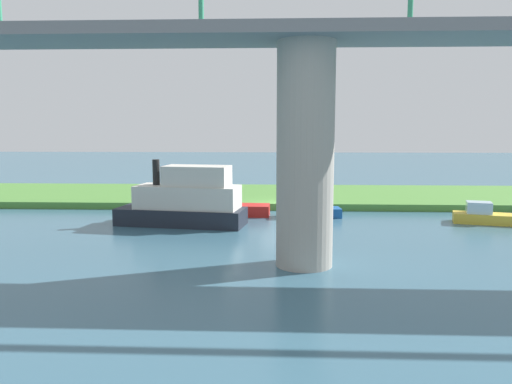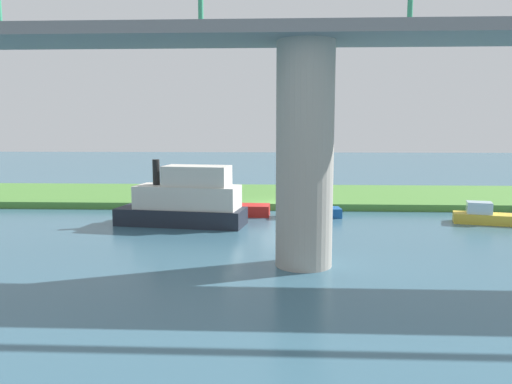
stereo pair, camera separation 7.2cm
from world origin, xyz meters
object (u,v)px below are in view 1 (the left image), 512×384
(mooring_post, at_px, (222,197))
(bridge_pylon, at_px, (305,156))
(person_on_bank, at_px, (310,188))
(pontoon_yellow, at_px, (185,201))
(riverboat_paddlewheel, at_px, (232,207))
(motorboat_red, at_px, (308,210))
(houseboat_blue, at_px, (486,216))

(mooring_post, bearing_deg, bridge_pylon, 109.26)
(bridge_pylon, distance_m, person_on_bank, 18.29)
(pontoon_yellow, bearing_deg, riverboat_paddlewheel, -126.06)
(bridge_pylon, height_order, riverboat_paddlewheel, bridge_pylon)
(mooring_post, relative_size, pontoon_yellow, 0.09)
(motorboat_red, bearing_deg, person_on_bank, -94.14)
(pontoon_yellow, distance_m, houseboat_blue, 18.71)
(mooring_post, bearing_deg, houseboat_blue, 163.49)
(person_on_bank, distance_m, mooring_post, 7.15)
(person_on_bank, xyz_separation_m, mooring_post, (6.63, 2.66, -0.32))
(bridge_pylon, relative_size, mooring_post, 12.72)
(pontoon_yellow, height_order, houseboat_blue, pontoon_yellow)
(mooring_post, height_order, riverboat_paddlewheel, riverboat_paddlewheel)
(bridge_pylon, relative_size, houseboat_blue, 2.24)
(mooring_post, distance_m, riverboat_paddlewheel, 3.05)
(person_on_bank, distance_m, houseboat_blue, 13.05)
(mooring_post, bearing_deg, person_on_bank, -158.15)
(mooring_post, distance_m, motorboat_red, 7.04)
(riverboat_paddlewheel, bearing_deg, motorboat_red, 174.76)
(bridge_pylon, distance_m, houseboat_blue, 16.15)
(bridge_pylon, bearing_deg, motorboat_red, -94.20)
(bridge_pylon, distance_m, riverboat_paddlewheel, 13.76)
(person_on_bank, height_order, mooring_post, person_on_bank)
(bridge_pylon, height_order, houseboat_blue, bridge_pylon)
(bridge_pylon, xyz_separation_m, pontoon_yellow, (6.84, -8.88, -3.30))
(mooring_post, xyz_separation_m, houseboat_blue, (-17.12, 5.07, -0.39))
(pontoon_yellow, height_order, motorboat_red, pontoon_yellow)
(motorboat_red, bearing_deg, bridge_pylon, 85.80)
(pontoon_yellow, xyz_separation_m, riverboat_paddlewheel, (-2.55, -3.50, -0.92))
(person_on_bank, bearing_deg, pontoon_yellow, 47.87)
(bridge_pylon, height_order, pontoon_yellow, bridge_pylon)
(person_on_bank, relative_size, riverboat_paddlewheel, 0.29)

